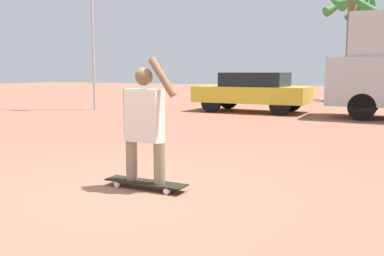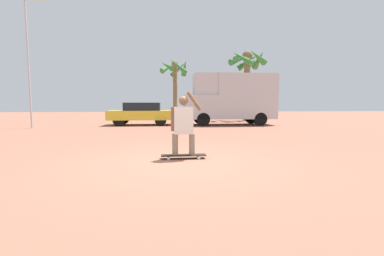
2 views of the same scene
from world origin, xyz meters
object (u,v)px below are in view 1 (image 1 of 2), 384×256
object	(u,v)px
person_skateboarder	(145,119)
skateboard	(146,183)
palm_tree_center_background	(352,14)
parked_car_yellow	(253,91)

from	to	relation	value
person_skateboarder	skateboard	bearing A→B (deg)	0.00
skateboard	palm_tree_center_background	world-z (taller)	palm_tree_center_background
skateboard	parked_car_yellow	size ratio (longest dim) A/B	0.27
parked_car_yellow	person_skateboarder	bearing A→B (deg)	-78.96
skateboard	person_skateboarder	size ratio (longest dim) A/B	0.71
skateboard	parked_car_yellow	distance (m)	10.51
skateboard	person_skateboarder	world-z (taller)	person_skateboarder
skateboard	parked_car_yellow	world-z (taller)	parked_car_yellow
person_skateboarder	parked_car_yellow	xyz separation A→B (m)	(-2.01, 10.29, -0.11)
skateboard	palm_tree_center_background	distance (m)	18.73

